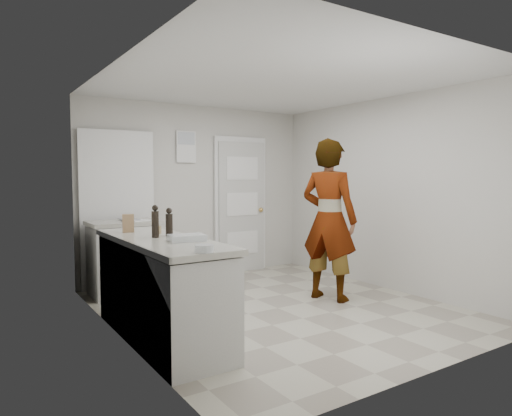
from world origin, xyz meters
TOP-DOWN VIEW (x-y plane):
  - ground at (0.00, 0.00)m, footprint 4.00×4.00m
  - room_shell at (-0.17, 1.95)m, footprint 4.00×4.00m
  - main_counter at (-1.45, -0.20)m, footprint 0.64×1.96m
  - side_counter at (-1.25, 1.55)m, footprint 0.84×0.61m
  - person at (0.74, -0.02)m, footprint 0.68×0.82m
  - cake_mix_box at (-1.56, 0.37)m, footprint 0.12×0.08m
  - spice_jar at (-1.35, 0.10)m, footprint 0.05×0.05m
  - oil_cruet_a at (-1.33, -0.11)m, footprint 0.07×0.07m
  - oil_cruet_b at (-1.47, -0.14)m, footprint 0.07×0.07m
  - baking_dish at (-1.32, -0.49)m, footprint 0.34×0.26m
  - egg_bowl at (-1.46, -1.10)m, footprint 0.14×0.14m
  - papers at (-1.11, 1.51)m, footprint 0.34×0.38m

SIDE VIEW (x-z plane):
  - ground at x=0.00m, z-range 0.00..0.00m
  - main_counter at x=-1.45m, z-range -0.04..0.89m
  - side_counter at x=-1.25m, z-range -0.03..0.89m
  - papers at x=-1.11m, z-range 0.93..0.93m
  - baking_dish at x=-1.32m, z-range 0.92..0.98m
  - egg_bowl at x=-1.46m, z-range 0.93..0.98m
  - person at x=0.74m, z-range 0.00..1.92m
  - spice_jar at x=-1.35m, z-range 0.93..1.00m
  - cake_mix_box at x=-1.56m, z-range 0.93..1.11m
  - room_shell at x=-0.17m, z-range -0.98..3.02m
  - oil_cruet_a at x=-1.33m, z-range 0.92..1.18m
  - oil_cruet_b at x=-1.47m, z-range 0.92..1.21m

